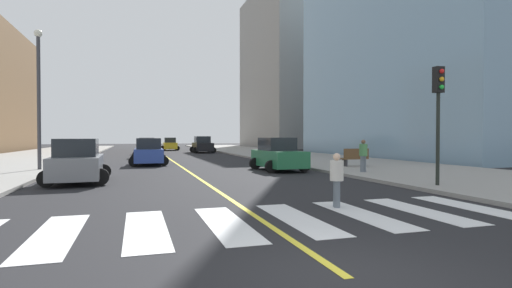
{
  "coord_description": "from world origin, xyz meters",
  "views": [
    {
      "loc": [
        -2.9,
        -4.91,
        2.03
      ],
      "look_at": [
        7.41,
        28.66,
        1.36
      ],
      "focal_mm": 27.49,
      "sensor_mm": 36.0,
      "label": 1
    }
  ],
  "objects_px": {
    "park_bench": "(355,158)",
    "pedestrian_waiting_east": "(363,154)",
    "car_black_second": "(203,145)",
    "car_green_fourth": "(278,155)",
    "car_gray_seventh": "(77,162)",
    "street_lamp": "(39,88)",
    "fire_hydrant": "(281,155)",
    "pedestrian_crossing": "(337,178)",
    "car_red_third": "(147,146)",
    "car_white_fifth": "(146,149)",
    "traffic_light_near_corner": "(438,102)",
    "car_blue_nearest": "(149,152)",
    "car_yellow_sixth": "(170,144)"
  },
  "relations": [
    {
      "from": "car_blue_nearest",
      "to": "car_yellow_sixth",
      "type": "relative_size",
      "value": 1.02
    },
    {
      "from": "car_green_fourth",
      "to": "car_yellow_sixth",
      "type": "distance_m",
      "value": 36.79
    },
    {
      "from": "car_red_third",
      "to": "traffic_light_near_corner",
      "type": "relative_size",
      "value": 0.93
    },
    {
      "from": "park_bench",
      "to": "pedestrian_crossing",
      "type": "xyz_separation_m",
      "value": [
        -7.81,
        -11.89,
        0.17
      ]
    },
    {
      "from": "car_blue_nearest",
      "to": "street_lamp",
      "type": "xyz_separation_m",
      "value": [
        -6.16,
        -3.8,
        3.93
      ]
    },
    {
      "from": "car_green_fourth",
      "to": "car_white_fifth",
      "type": "relative_size",
      "value": 1.12
    },
    {
      "from": "car_white_fifth",
      "to": "park_bench",
      "type": "height_order",
      "value": "car_white_fifth"
    },
    {
      "from": "car_gray_seventh",
      "to": "park_bench",
      "type": "relative_size",
      "value": 2.42
    },
    {
      "from": "car_green_fourth",
      "to": "pedestrian_crossing",
      "type": "bearing_deg",
      "value": 75.22
    },
    {
      "from": "car_gray_seventh",
      "to": "car_blue_nearest",
      "type": "bearing_deg",
      "value": 70.35
    },
    {
      "from": "car_white_fifth",
      "to": "traffic_light_near_corner",
      "type": "bearing_deg",
      "value": -68.13
    },
    {
      "from": "car_white_fifth",
      "to": "pedestrian_waiting_east",
      "type": "relative_size",
      "value": 2.33
    },
    {
      "from": "car_black_second",
      "to": "car_green_fourth",
      "type": "xyz_separation_m",
      "value": [
        0.18,
        -26.71,
        -0.04
      ]
    },
    {
      "from": "car_gray_seventh",
      "to": "traffic_light_near_corner",
      "type": "relative_size",
      "value": 0.96
    },
    {
      "from": "car_green_fourth",
      "to": "fire_hydrant",
      "type": "bearing_deg",
      "value": -114.32
    },
    {
      "from": "car_blue_nearest",
      "to": "pedestrian_waiting_east",
      "type": "bearing_deg",
      "value": -43.89
    },
    {
      "from": "car_blue_nearest",
      "to": "pedestrian_waiting_east",
      "type": "height_order",
      "value": "car_blue_nearest"
    },
    {
      "from": "car_green_fourth",
      "to": "fire_hydrant",
      "type": "xyz_separation_m",
      "value": [
        3.02,
        7.46,
        -0.34
      ]
    },
    {
      "from": "car_white_fifth",
      "to": "car_gray_seventh",
      "type": "bearing_deg",
      "value": -98.52
    },
    {
      "from": "traffic_light_near_corner",
      "to": "street_lamp",
      "type": "distance_m",
      "value": 20.84
    },
    {
      "from": "car_yellow_sixth",
      "to": "street_lamp",
      "type": "relative_size",
      "value": 0.53
    },
    {
      "from": "car_red_third",
      "to": "car_white_fifth",
      "type": "xyz_separation_m",
      "value": [
        -0.27,
        -8.09,
        -0.06
      ]
    },
    {
      "from": "car_green_fourth",
      "to": "car_gray_seventh",
      "type": "height_order",
      "value": "car_green_fourth"
    },
    {
      "from": "car_green_fourth",
      "to": "car_yellow_sixth",
      "type": "xyz_separation_m",
      "value": [
        -3.36,
        36.64,
        -0.04
      ]
    },
    {
      "from": "car_yellow_sixth",
      "to": "traffic_light_near_corner",
      "type": "bearing_deg",
      "value": 99.49
    },
    {
      "from": "car_gray_seventh",
      "to": "street_lamp",
      "type": "bearing_deg",
      "value": 112.24
    },
    {
      "from": "car_green_fourth",
      "to": "fire_hydrant",
      "type": "relative_size",
      "value": 5.02
    },
    {
      "from": "car_yellow_sixth",
      "to": "traffic_light_near_corner",
      "type": "relative_size",
      "value": 0.93
    },
    {
      "from": "car_blue_nearest",
      "to": "pedestrian_waiting_east",
      "type": "distance_m",
      "value": 15.12
    },
    {
      "from": "park_bench",
      "to": "pedestrian_waiting_east",
      "type": "xyz_separation_m",
      "value": [
        -1.75,
        -3.71,
        0.41
      ]
    },
    {
      "from": "park_bench",
      "to": "pedestrian_waiting_east",
      "type": "height_order",
      "value": "pedestrian_waiting_east"
    },
    {
      "from": "car_red_third",
      "to": "pedestrian_waiting_east",
      "type": "distance_m",
      "value": 30.74
    },
    {
      "from": "car_black_second",
      "to": "park_bench",
      "type": "relative_size",
      "value": 2.55
    },
    {
      "from": "car_blue_nearest",
      "to": "park_bench",
      "type": "xyz_separation_m",
      "value": [
        12.43,
        -6.99,
        -0.21
      ]
    },
    {
      "from": "traffic_light_near_corner",
      "to": "fire_hydrant",
      "type": "relative_size",
      "value": 5.13
    },
    {
      "from": "car_red_third",
      "to": "car_yellow_sixth",
      "type": "bearing_deg",
      "value": 72.59
    },
    {
      "from": "car_red_third",
      "to": "traffic_light_near_corner",
      "type": "bearing_deg",
      "value": -73.98
    },
    {
      "from": "car_black_second",
      "to": "fire_hydrant",
      "type": "distance_m",
      "value": 19.52
    },
    {
      "from": "car_red_third",
      "to": "street_lamp",
      "type": "height_order",
      "value": "street_lamp"
    },
    {
      "from": "car_yellow_sixth",
      "to": "street_lamp",
      "type": "bearing_deg",
      "value": 74.92
    },
    {
      "from": "car_green_fourth",
      "to": "car_white_fifth",
      "type": "height_order",
      "value": "car_green_fourth"
    },
    {
      "from": "traffic_light_near_corner",
      "to": "street_lamp",
      "type": "bearing_deg",
      "value": -37.72
    },
    {
      "from": "car_white_fifth",
      "to": "pedestrian_waiting_east",
      "type": "distance_m",
      "value": 23.41
    },
    {
      "from": "car_green_fourth",
      "to": "car_gray_seventh",
      "type": "xyz_separation_m",
      "value": [
        -10.6,
        -3.31,
        -0.01
      ]
    },
    {
      "from": "car_red_third",
      "to": "fire_hydrant",
      "type": "distance_m",
      "value": 20.3
    },
    {
      "from": "traffic_light_near_corner",
      "to": "pedestrian_crossing",
      "type": "height_order",
      "value": "traffic_light_near_corner"
    },
    {
      "from": "car_gray_seventh",
      "to": "pedestrian_crossing",
      "type": "xyz_separation_m",
      "value": [
        7.94,
        -8.68,
        -0.05
      ]
    },
    {
      "from": "car_blue_nearest",
      "to": "car_white_fifth",
      "type": "height_order",
      "value": "car_blue_nearest"
    },
    {
      "from": "car_blue_nearest",
      "to": "car_black_second",
      "type": "bearing_deg",
      "value": 71.48
    },
    {
      "from": "fire_hydrant",
      "to": "park_bench",
      "type": "bearing_deg",
      "value": -74.26
    }
  ]
}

